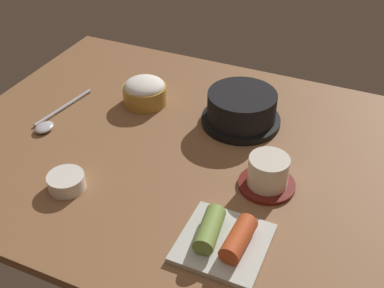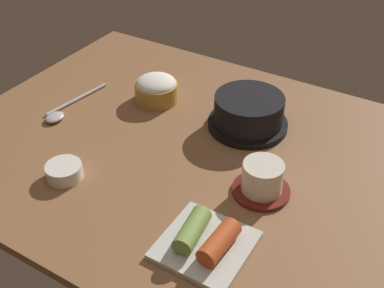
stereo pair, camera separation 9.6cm
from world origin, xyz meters
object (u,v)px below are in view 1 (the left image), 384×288
at_px(tea_cup_with_saucer, 268,174).
at_px(side_bowl_near, 66,181).
at_px(kimchi_plate, 224,238).
at_px(stone_pot, 242,108).
at_px(rice_bowl, 145,91).
at_px(spoon, 51,120).

xyz_separation_m(tea_cup_with_saucer, side_bowl_near, (-0.34, -0.15, -0.01)).
bearing_deg(kimchi_plate, stone_pot, 104.73).
xyz_separation_m(rice_bowl, side_bowl_near, (0.01, -0.32, -0.02)).
bearing_deg(tea_cup_with_saucer, spoon, 178.81).
relative_size(kimchi_plate, side_bowl_near, 2.04).
height_order(side_bowl_near, spoon, side_bowl_near).
bearing_deg(side_bowl_near, stone_pot, 55.96).
relative_size(tea_cup_with_saucer, side_bowl_near, 1.55).
distance_m(stone_pot, side_bowl_near, 0.40).
xyz_separation_m(stone_pot, rice_bowl, (-0.23, -0.01, -0.01)).
xyz_separation_m(rice_bowl, spoon, (-0.15, -0.16, -0.03)).
relative_size(stone_pot, spoon, 0.87).
bearing_deg(side_bowl_near, kimchi_plate, -2.29).
distance_m(kimchi_plate, spoon, 0.51).
xyz_separation_m(stone_pot, spoon, (-0.39, -0.17, -0.03)).
bearing_deg(tea_cup_with_saucer, stone_pot, 122.43).
bearing_deg(tea_cup_with_saucer, rice_bowl, 154.26).
height_order(stone_pot, rice_bowl, stone_pot).
height_order(tea_cup_with_saucer, spoon, tea_cup_with_saucer).
xyz_separation_m(stone_pot, kimchi_plate, (0.09, -0.35, -0.02)).
distance_m(kimchi_plate, side_bowl_near, 0.32).
bearing_deg(side_bowl_near, spoon, 134.13).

